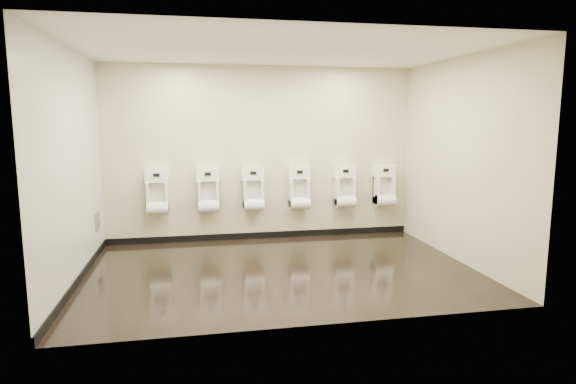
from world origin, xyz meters
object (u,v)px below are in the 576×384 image
urinal_4 (344,189)px  urinal_2 (253,192)px  urinal_3 (299,191)px  access_panel (97,221)px  urinal_1 (208,193)px  urinal_5 (384,188)px  urinal_0 (158,195)px

urinal_4 → urinal_2: bearing=180.0°
urinal_4 → urinal_3: bearing=180.0°
access_panel → urinal_4: 3.88m
urinal_1 → urinal_4: 2.25m
urinal_4 → urinal_5: bearing=0.0°
access_panel → urinal_3: 3.11m
urinal_2 → urinal_3: bearing=0.0°
urinal_0 → urinal_1: 0.78m
access_panel → urinal_5: urinal_5 is taller
urinal_4 → urinal_5: 0.71m
urinal_2 → urinal_5: size_ratio=1.00×
urinal_0 → urinal_5: same height
urinal_5 → urinal_1: bearing=180.0°
urinal_0 → urinal_1: (0.78, 0.00, 0.00)m
urinal_1 → urinal_5: (2.95, 0.00, 0.00)m
urinal_2 → urinal_3: same height
urinal_3 → urinal_4: (0.78, 0.00, 0.00)m
urinal_1 → urinal_0: bearing=180.0°
urinal_1 → urinal_2: size_ratio=1.00×
urinal_1 → urinal_5: size_ratio=1.00×
urinal_1 → urinal_3: bearing=0.0°
urinal_0 → urinal_1: bearing=0.0°
urinal_2 → urinal_4: size_ratio=1.00×
urinal_5 → urinal_2: bearing=180.0°
urinal_4 → urinal_0: bearing=180.0°
urinal_1 → urinal_5: bearing=0.0°
urinal_0 → urinal_4: (3.03, 0.00, 0.00)m
urinal_3 → urinal_5: (1.48, 0.00, 0.00)m
access_panel → urinal_3: (3.07, 0.43, 0.29)m
urinal_0 → urinal_4: 3.03m
urinal_3 → urinal_5: 1.48m
access_panel → urinal_4: bearing=6.3°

